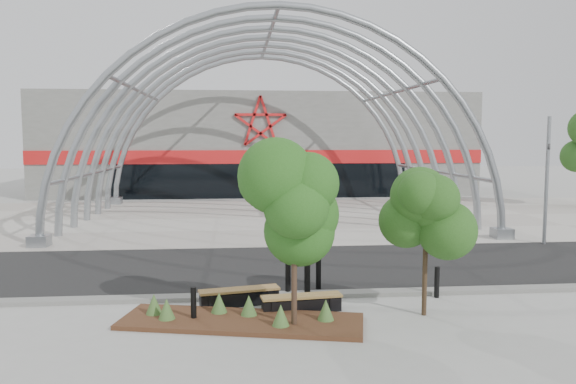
{
  "coord_description": "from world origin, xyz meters",
  "views": [
    {
      "loc": [
        -1.85,
        -15.8,
        4.53
      ],
      "look_at": [
        0.0,
        4.0,
        2.6
      ],
      "focal_mm": 35.0,
      "sensor_mm": 36.0,
      "label": 1
    }
  ],
  "objects_px": {
    "signal_pole": "(547,178)",
    "bollard_2": "(307,278)",
    "street_tree_1": "(426,214)",
    "street_tree_0": "(294,201)",
    "bench_1": "(302,304)",
    "bench_0": "(239,297)"
  },
  "relations": [
    {
      "from": "street_tree_1",
      "to": "bollard_2",
      "type": "distance_m",
      "value": 4.0
    },
    {
      "from": "signal_pole",
      "to": "bench_0",
      "type": "distance_m",
      "value": 15.3
    },
    {
      "from": "street_tree_1",
      "to": "bench_1",
      "type": "xyz_separation_m",
      "value": [
        -3.1,
        0.56,
        -2.4
      ]
    },
    {
      "from": "street_tree_0",
      "to": "street_tree_1",
      "type": "bearing_deg",
      "value": 11.84
    },
    {
      "from": "signal_pole",
      "to": "street_tree_0",
      "type": "height_order",
      "value": "signal_pole"
    },
    {
      "from": "street_tree_0",
      "to": "bench_1",
      "type": "height_order",
      "value": "street_tree_0"
    },
    {
      "from": "bollard_2",
      "to": "bench_1",
      "type": "bearing_deg",
      "value": -103.04
    },
    {
      "from": "bench_0",
      "to": "bench_1",
      "type": "relative_size",
      "value": 1.03
    },
    {
      "from": "signal_pole",
      "to": "bollard_2",
      "type": "bearing_deg",
      "value": -148.2
    },
    {
      "from": "signal_pole",
      "to": "street_tree_0",
      "type": "bearing_deg",
      "value": -140.73
    },
    {
      "from": "street_tree_1",
      "to": "bench_0",
      "type": "distance_m",
      "value": 5.44
    },
    {
      "from": "street_tree_0",
      "to": "signal_pole",
      "type": "bearing_deg",
      "value": 39.27
    },
    {
      "from": "signal_pole",
      "to": "street_tree_0",
      "type": "xyz_separation_m",
      "value": [
        -11.74,
        -9.6,
        0.23
      ]
    },
    {
      "from": "signal_pole",
      "to": "bollard_2",
      "type": "distance_m",
      "value": 13.24
    },
    {
      "from": "street_tree_1",
      "to": "bollard_2",
      "type": "bearing_deg",
      "value": 143.93
    },
    {
      "from": "street_tree_0",
      "to": "bollard_2",
      "type": "xyz_separation_m",
      "value": [
        0.66,
        2.73,
        -2.53
      ]
    },
    {
      "from": "signal_pole",
      "to": "bollard_2",
      "type": "height_order",
      "value": "signal_pole"
    },
    {
      "from": "street_tree_1",
      "to": "bollard_2",
      "type": "xyz_separation_m",
      "value": [
        -2.76,
        2.01,
        -2.08
      ]
    },
    {
      "from": "bollard_2",
      "to": "street_tree_1",
      "type": "bearing_deg",
      "value": -36.07
    },
    {
      "from": "signal_pole",
      "to": "street_tree_1",
      "type": "height_order",
      "value": "signal_pole"
    },
    {
      "from": "street_tree_0",
      "to": "street_tree_1",
      "type": "relative_size",
      "value": 1.17
    },
    {
      "from": "street_tree_1",
      "to": "signal_pole",
      "type": "bearing_deg",
      "value": 46.88
    }
  ]
}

